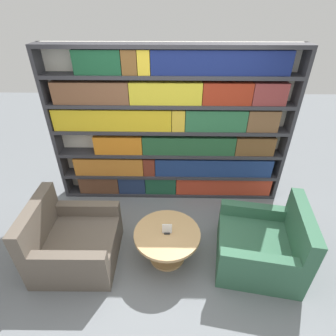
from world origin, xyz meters
The scene contains 6 objects.
ground_plane centered at (0.00, 0.00, 0.00)m, with size 14.00×14.00×0.00m, color slate.
bookshelf centered at (0.03, 1.48, 1.14)m, with size 3.46×0.30×2.33m.
armchair_left centered at (-1.17, 0.11, 0.27)m, with size 0.95×0.94×0.86m.
armchair_right centered at (1.13, 0.10, 0.27)m, with size 1.09×1.07×0.86m.
coffee_table centered at (-0.02, 0.14, 0.32)m, with size 0.80×0.80×0.44m.
table_sign centered at (-0.02, 0.14, 0.50)m, with size 0.12×0.06×0.14m.
Camera 1 is at (0.03, -2.06, 2.79)m, focal length 28.00 mm.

